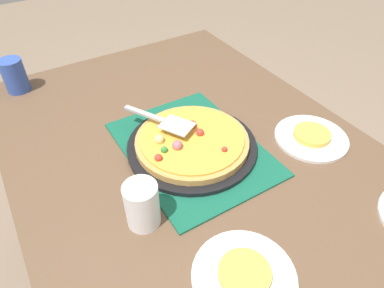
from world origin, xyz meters
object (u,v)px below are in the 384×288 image
object	(u,v)px
pizza_pan	(192,146)
plate_near_left	(244,276)
pizza	(192,141)
cup_near	(14,76)
served_slice_right	(312,134)
plate_far_right	(311,138)
served_slice_left	(245,273)
cup_far	(142,205)
pizza_server	(163,120)

from	to	relation	value
pizza_pan	plate_near_left	xyz separation A→B (m)	(-0.40, 0.12, -0.01)
pizza	plate_near_left	size ratio (longest dim) A/B	1.50
plate_near_left	cup_near	size ratio (longest dim) A/B	1.83
pizza_pan	served_slice_right	world-z (taller)	served_slice_right
plate_far_right	served_slice_left	xyz separation A→B (m)	(-0.25, 0.45, 0.01)
pizza	plate_near_left	xyz separation A→B (m)	(-0.40, 0.11, -0.03)
pizza_pan	pizza	world-z (taller)	pizza
pizza	cup_far	xyz separation A→B (m)	(-0.16, 0.23, 0.03)
plate_near_left	cup_far	xyz separation A→B (m)	(0.24, 0.11, 0.06)
pizza	cup_near	bearing A→B (deg)	31.42
pizza_server	plate_near_left	bearing A→B (deg)	171.92
pizza_pan	plate_near_left	size ratio (longest dim) A/B	1.73
plate_far_right	pizza_server	size ratio (longest dim) A/B	0.99
served_slice_right	cup_near	xyz separation A→B (m)	(0.75, 0.70, 0.04)
served_slice_right	plate_near_left	bearing A→B (deg)	118.78
pizza_pan	pizza	size ratio (longest dim) A/B	1.15
plate_far_right	served_slice_left	bearing A→B (deg)	118.78
plate_near_left	served_slice_left	world-z (taller)	served_slice_left
plate_far_right	served_slice_right	bearing A→B (deg)	0.00
pizza	pizza_server	bearing A→B (deg)	28.29
served_slice_right	plate_far_right	bearing A→B (deg)	0.00
pizza_pan	pizza_server	xyz separation A→B (m)	(0.09, 0.05, 0.06)
pizza	pizza_server	distance (m)	0.10
served_slice_right	cup_far	world-z (taller)	cup_far
pizza_pan	cup_far	xyz separation A→B (m)	(-0.16, 0.23, 0.05)
plate_far_right	served_slice_left	size ratio (longest dim) A/B	2.00
pizza	cup_far	size ratio (longest dim) A/B	2.75
cup_near	cup_far	bearing A→B (deg)	-169.65
served_slice_left	pizza_pan	bearing A→B (deg)	-16.28
cup_far	served_slice_right	bearing A→B (deg)	-89.10
served_slice_left	pizza_server	world-z (taller)	pizza_server
pizza_pan	plate_near_left	world-z (taller)	pizza_pan
served_slice_left	served_slice_right	xyz separation A→B (m)	(0.25, -0.45, 0.00)
pizza_pan	plate_near_left	distance (m)	0.41
served_slice_right	pizza_server	world-z (taller)	pizza_server
pizza	served_slice_left	world-z (taller)	pizza
pizza_pan	pizza_server	bearing A→B (deg)	29.07
plate_near_left	served_slice_left	xyz separation A→B (m)	(0.00, 0.00, 0.01)
pizza_pan	cup_near	size ratio (longest dim) A/B	3.17
plate_near_left	cup_far	distance (m)	0.27
pizza	cup_far	distance (m)	0.28
pizza	plate_near_left	bearing A→B (deg)	163.94
served_slice_left	pizza_server	xyz separation A→B (m)	(0.48, -0.07, 0.05)
served_slice_left	served_slice_right	world-z (taller)	same
plate_near_left	served_slice_right	size ratio (longest dim) A/B	2.00
pizza_pan	plate_far_right	bearing A→B (deg)	-114.20
cup_near	served_slice_left	bearing A→B (deg)	-165.75
served_slice_left	cup_far	world-z (taller)	cup_far
served_slice_left	pizza_server	distance (m)	0.49
cup_near	cup_far	xyz separation A→B (m)	(-0.76, -0.14, 0.00)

